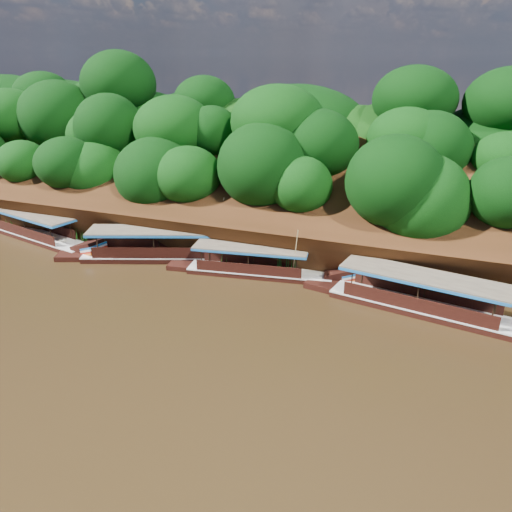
% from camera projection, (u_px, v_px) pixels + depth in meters
% --- Properties ---
extents(ground, '(160.00, 160.00, 0.00)m').
position_uv_depth(ground, '(242.00, 328.00, 32.38)').
color(ground, black).
rests_on(ground, ground).
extents(riverbank, '(120.00, 30.06, 19.40)m').
position_uv_depth(riverbank, '(326.00, 207.00, 51.33)').
color(riverbank, black).
rests_on(riverbank, ground).
extents(boat_0, '(16.88, 5.08, 6.79)m').
position_uv_depth(boat_0, '(446.00, 309.00, 33.49)').
color(boat_0, black).
rests_on(boat_0, ground).
extents(boat_1, '(13.92, 4.05, 4.84)m').
position_uv_depth(boat_1, '(268.00, 270.00, 39.81)').
color(boat_1, black).
rests_on(boat_1, ground).
extents(boat_2, '(16.87, 8.07, 5.91)m').
position_uv_depth(boat_2, '(178.00, 252.00, 43.06)').
color(boat_2, black).
rests_on(boat_2, ground).
extents(boat_3, '(14.51, 5.28, 3.06)m').
position_uv_depth(boat_3, '(46.00, 236.00, 46.93)').
color(boat_3, black).
rests_on(boat_3, ground).
extents(reeds, '(50.19, 2.54, 1.93)m').
position_uv_depth(reeds, '(246.00, 257.00, 41.43)').
color(reeds, '#1C5816').
rests_on(reeds, ground).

